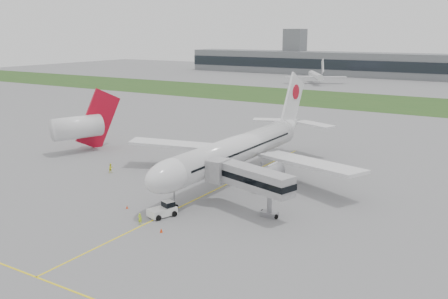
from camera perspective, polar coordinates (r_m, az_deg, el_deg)
The scene contains 14 objects.
ground at distance 87.96m, azimuth 0.26°, elevation -4.02°, with size 600.00×600.00×0.00m, color gray.
apron_markings at distance 83.94m, azimuth -1.53°, elevation -4.89°, with size 70.00×70.00×0.04m, color yellow, non-canonical shape.
grass_strip at distance 198.32m, azimuth 18.74°, elevation 5.02°, with size 600.00×50.00×0.02m, color #244C1C.
terminal_building at distance 305.28m, azimuth 23.68°, elevation 8.61°, with size 320.00×22.30×14.00m.
control_tower at distance 332.84m, azimuth 8.00°, elevation 8.67°, with size 12.00×12.00×56.00m, color slate, non-canonical shape.
airliner at distance 90.52m, azimuth 1.87°, elevation 0.18°, with size 48.13×53.95×17.88m.
pushback_tug at distance 73.73m, azimuth -6.90°, elevation -6.83°, with size 3.75×4.55×2.06m.
jet_bridge at distance 74.03m, azimuth 2.69°, elevation -3.22°, with size 15.26×7.15×6.99m.
safety_cone_left at distance 77.68m, azimuth -11.03°, elevation -6.46°, with size 0.38×0.38×0.52m, color red.
safety_cone_right at distance 68.15m, azimuth -7.18°, elevation -9.15°, with size 0.43×0.43×0.60m, color red.
ground_crew_near at distance 71.15m, azimuth -9.58°, elevation -7.80°, with size 0.59×0.39×1.62m, color #C1F328.
ground_crew_far at distance 97.43m, azimuth -12.80°, elevation -2.08°, with size 0.88×0.69×1.81m, color yellow.
neighbor_aircraft at distance 115.41m, azimuth -16.11°, elevation 2.57°, with size 8.24×17.88×14.46m.
distant_aircraft_left at distance 264.95m, azimuth 10.40°, elevation 7.42°, with size 31.25×27.57×11.95m, color white, non-canonical shape.
Camera 1 is at (43.79, -71.64, 26.22)m, focal length 40.00 mm.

